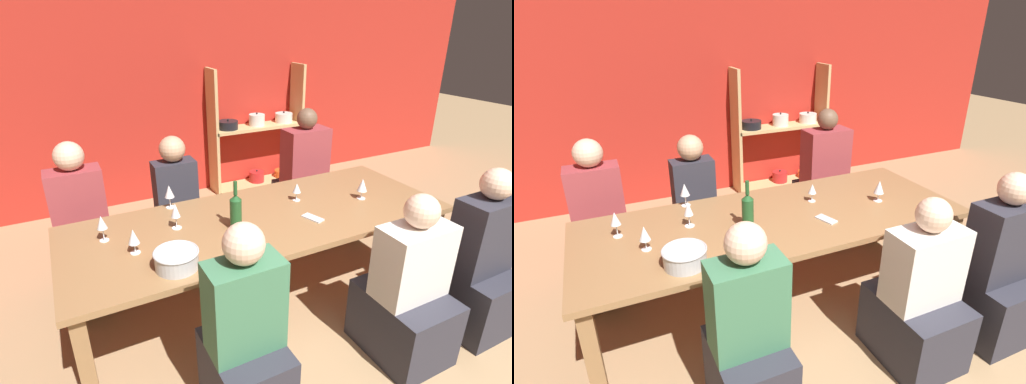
% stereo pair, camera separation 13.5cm
% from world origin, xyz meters
% --- Properties ---
extents(wall_back_red, '(8.80, 0.06, 2.70)m').
position_xyz_m(wall_back_red, '(0.00, 3.83, 1.35)').
color(wall_back_red, red).
rests_on(wall_back_red, ground_plane).
extents(shelf_unit, '(1.20, 0.30, 1.49)m').
position_xyz_m(shelf_unit, '(0.99, 3.63, 0.59)').
color(shelf_unit, tan).
rests_on(shelf_unit, ground_plane).
extents(dining_table, '(2.68, 1.01, 0.72)m').
position_xyz_m(dining_table, '(-0.09, 1.51, 0.65)').
color(dining_table, olive).
rests_on(dining_table, ground_plane).
extents(mixing_bowl, '(0.25, 0.25, 0.10)m').
position_xyz_m(mixing_bowl, '(-0.80, 1.18, 0.78)').
color(mixing_bowl, '#B7BABC').
rests_on(mixing_bowl, dining_table).
extents(wine_bottle_green, '(0.08, 0.08, 0.34)m').
position_xyz_m(wine_bottle_green, '(-0.33, 1.43, 0.85)').
color(wine_bottle_green, '#1E4C23').
rests_on(wine_bottle_green, dining_table).
extents(wine_glass_red_a, '(0.07, 0.07, 0.18)m').
position_xyz_m(wine_glass_red_a, '(-0.62, 1.95, 0.84)').
color(wine_glass_red_a, white).
rests_on(wine_glass_red_a, dining_table).
extents(wine_glass_red_b, '(0.06, 0.06, 0.17)m').
position_xyz_m(wine_glass_red_b, '(-1.12, 1.67, 0.84)').
color(wine_glass_red_b, white).
rests_on(wine_glass_red_b, dining_table).
extents(wine_glass_white_a, '(0.06, 0.06, 0.18)m').
position_xyz_m(wine_glass_white_a, '(-0.67, 1.62, 0.84)').
color(wine_glass_white_a, white).
rests_on(wine_glass_white_a, dining_table).
extents(wine_glass_red_c, '(0.07, 0.07, 0.16)m').
position_xyz_m(wine_glass_red_c, '(-0.98, 1.44, 0.83)').
color(wine_glass_red_c, white).
rests_on(wine_glass_red_c, dining_table).
extents(wine_glass_empty_a, '(0.06, 0.06, 0.14)m').
position_xyz_m(wine_glass_empty_a, '(0.27, 1.63, 0.82)').
color(wine_glass_empty_a, white).
rests_on(wine_glass_empty_a, dining_table).
extents(wine_glass_white_b, '(0.08, 0.08, 0.16)m').
position_xyz_m(wine_glass_white_b, '(0.73, 1.43, 0.83)').
color(wine_glass_white_b, white).
rests_on(wine_glass_white_b, dining_table).
extents(cell_phone, '(0.11, 0.16, 0.01)m').
position_xyz_m(cell_phone, '(0.21, 1.32, 0.73)').
color(cell_phone, silver).
rests_on(cell_phone, dining_table).
extents(person_near_a, '(0.42, 0.52, 1.16)m').
position_xyz_m(person_near_a, '(1.08, 0.64, 0.42)').
color(person_near_a, '#2D2D38').
rests_on(person_near_a, ground_plane).
extents(person_far_a, '(0.39, 0.48, 1.21)m').
position_xyz_m(person_far_a, '(-1.22, 2.31, 0.45)').
color(person_far_a, '#2D2D38').
rests_on(person_far_a, ground_plane).
extents(person_near_b, '(0.44, 0.55, 1.10)m').
position_xyz_m(person_near_b, '(0.48, 0.67, 0.39)').
color(person_near_b, '#2D2D38').
rests_on(person_near_b, ground_plane).
extents(person_far_b, '(0.35, 0.43, 1.14)m').
position_xyz_m(person_far_b, '(-0.46, 2.35, 0.43)').
color(person_far_b, '#2D2D38').
rests_on(person_far_b, ground_plane).
extents(person_near_c, '(0.37, 0.47, 1.17)m').
position_xyz_m(person_near_c, '(-0.61, 0.71, 0.43)').
color(person_near_c, '#2D2D38').
rests_on(person_near_c, ground_plane).
extents(person_far_c, '(0.44, 0.55, 1.23)m').
position_xyz_m(person_far_c, '(0.86, 2.40, 0.44)').
color(person_far_c, '#2D2D38').
rests_on(person_far_c, ground_plane).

